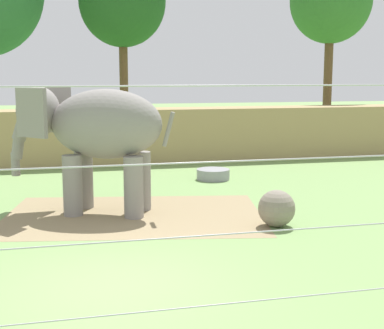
% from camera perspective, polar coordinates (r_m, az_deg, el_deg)
% --- Properties ---
extents(ground_plane, '(120.00, 120.00, 0.00)m').
position_cam_1_polar(ground_plane, '(9.47, -8.04, -12.24)').
color(ground_plane, '#759956').
extents(dirt_patch, '(7.02, 5.39, 0.01)m').
position_cam_1_polar(dirt_patch, '(13.97, -5.98, -5.16)').
color(dirt_patch, '#937F5B').
rests_on(dirt_patch, ground).
extents(embankment_wall, '(36.00, 1.80, 2.14)m').
position_cam_1_polar(embankment_wall, '(22.04, -11.44, 2.76)').
color(embankment_wall, tan).
rests_on(embankment_wall, ground).
extents(elephant, '(4.04, 2.63, 3.17)m').
position_cam_1_polar(elephant, '(14.07, -10.05, 3.54)').
color(elephant, gray).
rests_on(elephant, ground).
extents(enrichment_ball, '(0.85, 0.85, 0.85)m').
position_cam_1_polar(enrichment_ball, '(12.90, 8.67, -4.47)').
color(enrichment_ball, gray).
rests_on(enrichment_ball, ground).
extents(cable_fence, '(9.87, 0.19, 3.45)m').
position_cam_1_polar(cable_fence, '(6.54, -6.21, -5.92)').
color(cable_fence, brown).
rests_on(cable_fence, ground).
extents(water_tub, '(1.10, 1.10, 0.35)m').
position_cam_1_polar(water_tub, '(18.59, 2.18, -0.99)').
color(water_tub, gray).
rests_on(water_tub, ground).
extents(tree_far_left, '(4.39, 4.39, 9.47)m').
position_cam_1_polar(tree_far_left, '(29.46, -7.15, 16.20)').
color(tree_far_left, brown).
rests_on(tree_far_left, ground).
extents(tree_left_of_centre, '(4.08, 4.08, 9.32)m').
position_cam_1_polar(tree_left_of_centre, '(29.88, 14.04, 15.90)').
color(tree_left_of_centre, brown).
rests_on(tree_left_of_centre, ground).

